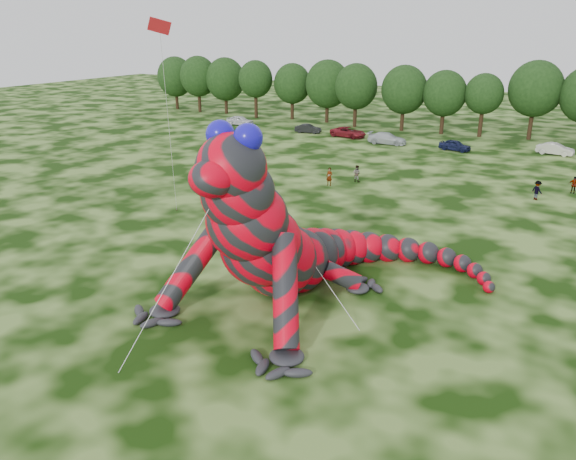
% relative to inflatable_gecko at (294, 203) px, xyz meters
% --- Properties ---
extents(ground, '(240.00, 240.00, 0.00)m').
position_rel_inflatable_gecko_xyz_m(ground, '(-1.30, -1.86, -5.25)').
color(ground, '#16330A').
rests_on(ground, ground).
extents(inflatable_gecko, '(19.57, 22.56, 10.49)m').
position_rel_inflatable_gecko_xyz_m(inflatable_gecko, '(0.00, 0.00, 0.00)').
color(inflatable_gecko, red).
rests_on(inflatable_gecko, ground).
extents(flying_kite, '(4.62, 5.55, 15.88)m').
position_rel_inflatable_gecko_xyz_m(flying_kite, '(-12.09, 3.78, 8.30)').
color(flying_kite, red).
rests_on(flying_kite, ground).
extents(tree_0, '(6.91, 6.22, 9.51)m').
position_rel_inflatable_gecko_xyz_m(tree_0, '(-55.85, 57.37, -0.49)').
color(tree_0, black).
rests_on(tree_0, ground).
extents(tree_1, '(6.74, 6.07, 9.81)m').
position_rel_inflatable_gecko_xyz_m(tree_1, '(-49.65, 56.19, -0.34)').
color(tree_1, black).
rests_on(tree_1, ground).
extents(tree_2, '(7.04, 6.34, 9.64)m').
position_rel_inflatable_gecko_xyz_m(tree_2, '(-44.31, 56.90, -0.42)').
color(tree_2, black).
rests_on(tree_2, ground).
extents(tree_3, '(5.81, 5.23, 9.44)m').
position_rel_inflatable_gecko_xyz_m(tree_3, '(-37.01, 55.21, -0.53)').
color(tree_3, black).
rests_on(tree_3, ground).
extents(tree_4, '(6.22, 5.60, 9.06)m').
position_rel_inflatable_gecko_xyz_m(tree_4, '(-30.94, 56.85, -0.72)').
color(tree_4, black).
rests_on(tree_4, ground).
extents(tree_5, '(7.16, 6.44, 9.80)m').
position_rel_inflatable_gecko_xyz_m(tree_5, '(-24.42, 56.58, -0.35)').
color(tree_5, black).
rests_on(tree_5, ground).
extents(tree_6, '(6.52, 5.86, 9.49)m').
position_rel_inflatable_gecko_xyz_m(tree_6, '(-18.85, 54.82, -0.50)').
color(tree_6, black).
rests_on(tree_6, ground).
extents(tree_7, '(6.68, 6.01, 9.48)m').
position_rel_inflatable_gecko_xyz_m(tree_7, '(-11.38, 54.94, -0.51)').
color(tree_7, black).
rests_on(tree_7, ground).
extents(tree_8, '(6.14, 5.53, 8.94)m').
position_rel_inflatable_gecko_xyz_m(tree_8, '(-5.51, 55.13, -0.77)').
color(tree_8, black).
rests_on(tree_8, ground).
extents(tree_9, '(5.27, 4.74, 8.68)m').
position_rel_inflatable_gecko_xyz_m(tree_9, '(-0.23, 55.49, -0.91)').
color(tree_9, black).
rests_on(tree_9, ground).
extents(tree_10, '(7.09, 6.38, 10.50)m').
position_rel_inflatable_gecko_xyz_m(tree_10, '(6.10, 56.72, 0.01)').
color(tree_10, black).
rests_on(tree_10, ground).
extents(car_0, '(4.43, 1.92, 1.49)m').
position_rel_inflatable_gecko_xyz_m(car_0, '(-35.13, 47.40, -4.50)').
color(car_0, white).
rests_on(car_0, ground).
extents(car_1, '(3.95, 1.85, 1.25)m').
position_rel_inflatable_gecko_xyz_m(car_1, '(-22.68, 46.48, -4.62)').
color(car_1, black).
rests_on(car_1, ground).
extents(car_2, '(5.42, 3.19, 1.42)m').
position_rel_inflatable_gecko_xyz_m(car_2, '(-16.23, 46.19, -4.54)').
color(car_2, maroon).
rests_on(car_2, ground).
extents(car_3, '(5.19, 2.33, 1.48)m').
position_rel_inflatable_gecko_xyz_m(car_3, '(-9.84, 44.16, -4.51)').
color(car_3, silver).
rests_on(car_3, ground).
extents(car_4, '(4.13, 2.24, 1.33)m').
position_rel_inflatable_gecko_xyz_m(car_4, '(-1.02, 44.25, -4.58)').
color(car_4, '#151C43').
rests_on(car_4, ground).
extents(car_5, '(4.39, 2.04, 1.39)m').
position_rel_inflatable_gecko_xyz_m(car_5, '(10.14, 47.59, -4.55)').
color(car_5, beige).
rests_on(car_5, ground).
extents(spectator_3, '(0.97, 0.50, 1.59)m').
position_rel_inflatable_gecko_xyz_m(spectator_3, '(13.13, 30.24, -4.45)').
color(spectator_3, gray).
rests_on(spectator_3, ground).
extents(spectator_4, '(1.09, 1.07, 1.89)m').
position_rel_inflatable_gecko_xyz_m(spectator_4, '(-21.71, 29.54, -4.30)').
color(spectator_4, gray).
rests_on(spectator_4, ground).
extents(spectator_2, '(1.28, 1.22, 1.74)m').
position_rel_inflatable_gecko_xyz_m(spectator_2, '(10.41, 26.34, -4.37)').
color(spectator_2, gray).
rests_on(spectator_2, ground).
extents(spectator_1, '(0.88, 0.72, 1.68)m').
position_rel_inflatable_gecko_xyz_m(spectator_1, '(-6.03, 24.39, -4.41)').
color(spectator_1, gray).
rests_on(spectator_1, ground).
extents(spectator_0, '(0.67, 0.46, 1.77)m').
position_rel_inflatable_gecko_xyz_m(spectator_0, '(-7.80, 21.75, -4.36)').
color(spectator_0, gray).
rests_on(spectator_0, ground).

